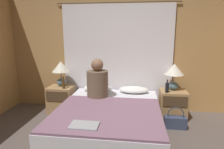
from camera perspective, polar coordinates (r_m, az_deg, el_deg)
wall_back at (r=4.01m, az=1.53°, el=7.57°), size 4.52×0.06×2.50m
curtain_panel at (r=3.97m, az=1.42°, el=4.73°), size 2.36×0.02×2.12m
bed at (r=3.20m, az=-0.72°, el=-12.89°), size 1.58×1.99×0.43m
nightstand_left at (r=4.11m, az=-14.31°, el=-6.84°), size 0.47×0.42×0.51m
nightstand_right at (r=3.88m, az=16.97°, el=-8.11°), size 0.47×0.42×0.51m
lamp_left at (r=4.03m, az=-14.36°, el=1.42°), size 0.35×0.35×0.49m
lamp_right at (r=3.80m, az=17.33°, el=0.62°), size 0.35×0.35×0.49m
pillow_left at (r=3.90m, az=-4.11°, el=-3.97°), size 0.56×0.31×0.12m
pillow_right at (r=3.82m, az=6.18°, el=-4.33°), size 0.56×0.31×0.12m
blanket_on_bed at (r=2.84m, az=-1.58°, el=-11.05°), size 1.52×1.35×0.03m
person_left_in_bed at (r=3.47m, az=-4.17°, el=-2.15°), size 0.37×0.37×0.69m
beer_bottle_on_left_stand at (r=3.87m, az=-13.67°, el=-2.56°), size 0.06×0.06×0.24m
beer_bottle_on_right_stand at (r=3.65m, az=15.45°, el=-3.57°), size 0.07×0.07×0.23m
laptop_on_bed at (r=2.48m, az=-7.92°, el=-14.16°), size 0.34×0.23×0.02m
handbag_on_floor at (r=3.54m, az=17.62°, el=-12.72°), size 0.36×0.15×0.37m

